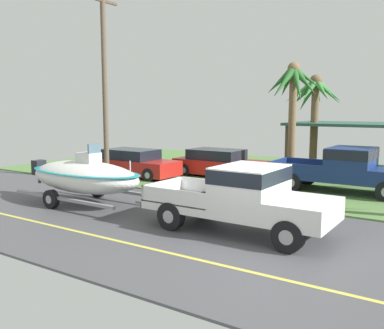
{
  "coord_description": "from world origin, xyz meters",
  "views": [
    {
      "loc": [
        4.58,
        -9.68,
        3.44
      ],
      "look_at": [
        -3.25,
        2.03,
        1.57
      ],
      "focal_mm": 40.1,
      "sensor_mm": 36.0,
      "label": 1
    }
  ],
  "objects_px": {
    "parked_sedan_near": "(134,163)",
    "utility_pole": "(105,83)",
    "parked_pickup_background": "(350,168)",
    "boat_on_trailer": "(84,176)",
    "parked_sedan_far": "(219,164)",
    "pickup_truck_towing": "(249,196)",
    "carport_awning": "(364,125)",
    "palm_tree_mid": "(292,92)",
    "palm_tree_far_left": "(314,100)"
  },
  "relations": [
    {
      "from": "parked_sedan_near",
      "to": "utility_pole",
      "type": "distance_m",
      "value": 4.19
    },
    {
      "from": "parked_pickup_background",
      "to": "parked_sedan_near",
      "type": "distance_m",
      "value": 10.15
    },
    {
      "from": "boat_on_trailer",
      "to": "parked_sedan_far",
      "type": "distance_m",
      "value": 8.0
    },
    {
      "from": "pickup_truck_towing",
      "to": "carport_awning",
      "type": "bearing_deg",
      "value": 89.32
    },
    {
      "from": "palm_tree_mid",
      "to": "palm_tree_far_left",
      "type": "xyz_separation_m",
      "value": [
        -0.04,
        3.25,
        -0.35
      ]
    },
    {
      "from": "pickup_truck_towing",
      "to": "palm_tree_far_left",
      "type": "relative_size",
      "value": 1.07
    },
    {
      "from": "carport_awning",
      "to": "parked_sedan_far",
      "type": "bearing_deg",
      "value": -139.08
    },
    {
      "from": "palm_tree_mid",
      "to": "palm_tree_far_left",
      "type": "bearing_deg",
      "value": 90.62
    },
    {
      "from": "palm_tree_mid",
      "to": "utility_pole",
      "type": "relative_size",
      "value": 0.62
    },
    {
      "from": "parked_sedan_near",
      "to": "palm_tree_mid",
      "type": "height_order",
      "value": "palm_tree_mid"
    },
    {
      "from": "parked_pickup_background",
      "to": "parked_sedan_near",
      "type": "relative_size",
      "value": 1.26
    },
    {
      "from": "parked_pickup_background",
      "to": "palm_tree_far_left",
      "type": "height_order",
      "value": "palm_tree_far_left"
    },
    {
      "from": "pickup_truck_towing",
      "to": "palm_tree_far_left",
      "type": "distance_m",
      "value": 12.43
    },
    {
      "from": "palm_tree_mid",
      "to": "palm_tree_far_left",
      "type": "distance_m",
      "value": 3.27
    },
    {
      "from": "parked_sedan_near",
      "to": "palm_tree_far_left",
      "type": "relative_size",
      "value": 0.89
    },
    {
      "from": "palm_tree_mid",
      "to": "palm_tree_far_left",
      "type": "relative_size",
      "value": 1.07
    },
    {
      "from": "palm_tree_mid",
      "to": "carport_awning",
      "type": "bearing_deg",
      "value": 61.1
    },
    {
      "from": "palm_tree_far_left",
      "to": "parked_sedan_near",
      "type": "bearing_deg",
      "value": -137.49
    },
    {
      "from": "carport_awning",
      "to": "parked_pickup_background",
      "type": "bearing_deg",
      "value": -82.21
    },
    {
      "from": "carport_awning",
      "to": "parked_sedan_near",
      "type": "bearing_deg",
      "value": -141.85
    },
    {
      "from": "pickup_truck_towing",
      "to": "palm_tree_mid",
      "type": "bearing_deg",
      "value": 103.96
    },
    {
      "from": "parked_sedan_near",
      "to": "parked_pickup_background",
      "type": "bearing_deg",
      "value": 9.05
    },
    {
      "from": "parked_pickup_background",
      "to": "boat_on_trailer",
      "type": "bearing_deg",
      "value": -135.92
    },
    {
      "from": "boat_on_trailer",
      "to": "palm_tree_mid",
      "type": "distance_m",
      "value": 10.2
    },
    {
      "from": "pickup_truck_towing",
      "to": "parked_pickup_background",
      "type": "height_order",
      "value": "pickup_truck_towing"
    },
    {
      "from": "boat_on_trailer",
      "to": "parked_pickup_background",
      "type": "relative_size",
      "value": 1.06
    },
    {
      "from": "pickup_truck_towing",
      "to": "palm_tree_far_left",
      "type": "height_order",
      "value": "palm_tree_far_left"
    },
    {
      "from": "parked_sedan_far",
      "to": "parked_pickup_background",
      "type": "bearing_deg",
      "value": -6.5
    },
    {
      "from": "parked_pickup_background",
      "to": "carport_awning",
      "type": "bearing_deg",
      "value": 97.79
    },
    {
      "from": "parked_pickup_background",
      "to": "palm_tree_far_left",
      "type": "xyz_separation_m",
      "value": [
        -3.12,
        4.73,
        2.77
      ]
    },
    {
      "from": "boat_on_trailer",
      "to": "parked_sedan_near",
      "type": "height_order",
      "value": "boat_on_trailer"
    },
    {
      "from": "parked_pickup_background",
      "to": "parked_sedan_far",
      "type": "height_order",
      "value": "parked_pickup_background"
    },
    {
      "from": "parked_pickup_background",
      "to": "parked_sedan_far",
      "type": "bearing_deg",
      "value": 173.5
    },
    {
      "from": "pickup_truck_towing",
      "to": "parked_sedan_near",
      "type": "distance_m",
      "value": 10.68
    },
    {
      "from": "palm_tree_mid",
      "to": "pickup_truck_towing",
      "type": "bearing_deg",
      "value": -76.04
    },
    {
      "from": "boat_on_trailer",
      "to": "carport_awning",
      "type": "distance_m",
      "value": 14.56
    },
    {
      "from": "pickup_truck_towing",
      "to": "parked_pickup_background",
      "type": "relative_size",
      "value": 0.96
    },
    {
      "from": "palm_tree_mid",
      "to": "utility_pole",
      "type": "height_order",
      "value": "utility_pole"
    },
    {
      "from": "parked_sedan_far",
      "to": "carport_awning",
      "type": "relative_size",
      "value": 0.64
    },
    {
      "from": "parked_sedan_near",
      "to": "palm_tree_far_left",
      "type": "distance_m",
      "value": 9.87
    },
    {
      "from": "parked_sedan_far",
      "to": "utility_pole",
      "type": "xyz_separation_m",
      "value": [
        -4.04,
        -3.73,
        3.91
      ]
    },
    {
      "from": "parked_sedan_far",
      "to": "utility_pole",
      "type": "relative_size",
      "value": 0.52
    },
    {
      "from": "carport_awning",
      "to": "utility_pole",
      "type": "height_order",
      "value": "utility_pole"
    },
    {
      "from": "palm_tree_mid",
      "to": "utility_pole",
      "type": "bearing_deg",
      "value": -148.89
    },
    {
      "from": "boat_on_trailer",
      "to": "parked_pickup_background",
      "type": "xyz_separation_m",
      "value": [
        7.43,
        7.2,
        0.03
      ]
    },
    {
      "from": "parked_sedan_near",
      "to": "carport_awning",
      "type": "xyz_separation_m",
      "value": [
        9.24,
        7.26,
        1.86
      ]
    },
    {
      "from": "parked_sedan_near",
      "to": "palm_tree_mid",
      "type": "relative_size",
      "value": 0.83
    },
    {
      "from": "pickup_truck_towing",
      "to": "parked_sedan_far",
      "type": "relative_size",
      "value": 1.2
    },
    {
      "from": "boat_on_trailer",
      "to": "utility_pole",
      "type": "distance_m",
      "value": 6.31
    },
    {
      "from": "parked_sedan_near",
      "to": "palm_tree_mid",
      "type": "distance_m",
      "value": 8.34
    }
  ]
}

